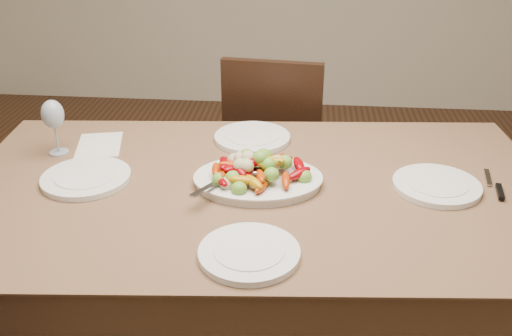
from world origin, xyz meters
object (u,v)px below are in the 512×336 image
object	(u,v)px
dining_table	(256,284)
plate_left	(86,178)
plate_right	(436,186)
plate_near	(249,253)
wine_glass	(55,126)
serving_platter	(258,181)
plate_far	(252,138)
chair_far	(278,148)

from	to	relation	value
dining_table	plate_left	distance (m)	0.66
dining_table	plate_left	world-z (taller)	plate_left
plate_right	plate_near	size ratio (longest dim) A/B	1.03
plate_near	wine_glass	size ratio (longest dim) A/B	1.26
serving_platter	plate_far	size ratio (longest dim) A/B	1.41
chair_far	plate_far	distance (m)	0.62
dining_table	plate_near	world-z (taller)	plate_near
dining_table	plate_far	bearing A→B (deg)	97.54
plate_left	plate_right	distance (m)	1.09
plate_near	wine_glass	bearing A→B (deg)	143.05
plate_far	plate_near	distance (m)	0.71
plate_far	wine_glass	bearing A→B (deg)	-165.45
plate_right	plate_near	world-z (taller)	same
plate_left	plate_far	world-z (taller)	same
chair_far	plate_right	world-z (taller)	chair_far
chair_far	serving_platter	bearing A→B (deg)	95.11
wine_glass	plate_near	bearing A→B (deg)	-36.95
plate_right	plate_near	xyz separation A→B (m)	(-0.53, -0.40, 0.00)
dining_table	plate_right	size ratio (longest dim) A/B	6.94
plate_right	plate_far	size ratio (longest dim) A/B	0.97
plate_far	dining_table	bearing A→B (deg)	-82.46
plate_left	chair_far	bearing A→B (deg)	58.27
plate_left	plate_near	bearing A→B (deg)	-32.62
dining_table	serving_platter	world-z (taller)	serving_platter
chair_far	plate_left	world-z (taller)	chair_far
chair_far	plate_near	world-z (taller)	chair_far
chair_far	plate_right	bearing A→B (deg)	128.16
plate_right	plate_far	xyz separation A→B (m)	(-0.60, 0.31, 0.00)
dining_table	plate_near	size ratio (longest dim) A/B	7.15
serving_platter	plate_left	size ratio (longest dim) A/B	1.39
dining_table	plate_far	world-z (taller)	plate_far
dining_table	plate_right	distance (m)	0.68
dining_table	serving_platter	xyz separation A→B (m)	(0.01, 0.01, 0.39)
chair_far	wine_glass	bearing A→B (deg)	50.82
plate_far	plate_near	world-z (taller)	same
dining_table	chair_far	distance (m)	0.89
dining_table	plate_right	xyz separation A→B (m)	(0.55, 0.04, 0.39)
plate_left	plate_right	bearing A→B (deg)	2.64
dining_table	plate_near	distance (m)	0.53
plate_left	dining_table	bearing A→B (deg)	1.53
serving_platter	plate_right	size ratio (longest dim) A/B	1.45
serving_platter	plate_far	xyz separation A→B (m)	(-0.05, 0.33, -0.00)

